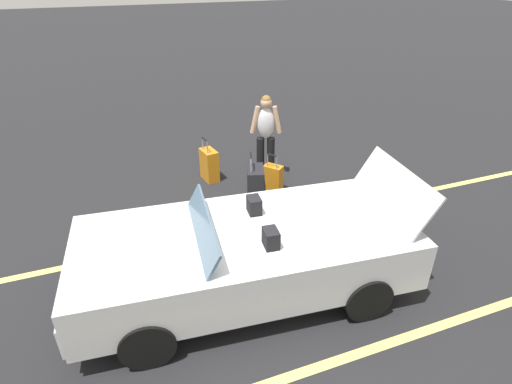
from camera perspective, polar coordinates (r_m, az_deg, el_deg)
The scene contains 8 objects.
ground_plane at distance 5.56m, azimuth -1.33°, elevation -13.36°, with size 80.00×80.00×0.00m, color black.
lot_line_near at distance 6.53m, azimuth -5.12°, elevation -5.96°, with size 18.00×0.12×0.01m, color #EAE066.
lot_line_mid at distance 4.70m, azimuth 4.82°, elevation -24.27°, with size 18.00×0.12×0.01m, color #EAE066.
convertible_car at distance 5.14m, azimuth -3.58°, elevation -8.90°, with size 4.34×2.13×1.50m.
suitcase_large_black at distance 7.04m, azimuth -0.04°, elevation 0.58°, with size 0.42×0.54×0.99m.
suitcase_medium_bright at distance 8.02m, azimuth -6.51°, elevation 3.77°, with size 0.31×0.44×0.88m.
suitcase_small_carryon at distance 7.62m, azimuth 2.40°, elevation 1.97°, with size 0.37×0.39×0.75m.
traveler_person at distance 7.83m, azimuth 1.38°, elevation 8.25°, with size 0.60×0.32×1.65m.
Camera 1 is at (1.30, 3.85, 3.79)m, focal length 28.73 mm.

